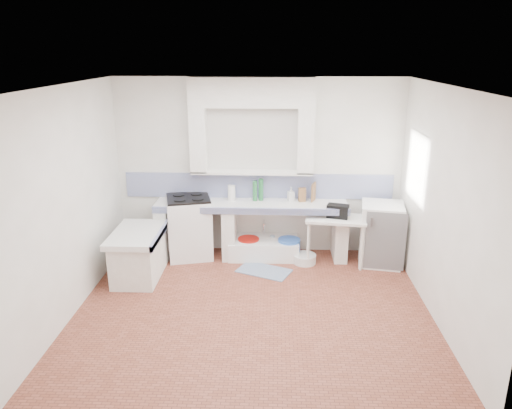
{
  "coord_description": "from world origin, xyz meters",
  "views": [
    {
      "loc": [
        0.26,
        -5.51,
        3.19
      ],
      "look_at": [
        0.0,
        1.0,
        1.1
      ],
      "focal_mm": 34.04,
      "sensor_mm": 36.0,
      "label": 1
    }
  ],
  "objects_px": {
    "stove": "(189,228)",
    "fridge": "(381,234)",
    "sink": "(264,248)",
    "side_table": "(335,241)"
  },
  "relations": [
    {
      "from": "stove",
      "to": "sink",
      "type": "relative_size",
      "value": 0.87
    },
    {
      "from": "stove",
      "to": "sink",
      "type": "distance_m",
      "value": 1.23
    },
    {
      "from": "sink",
      "to": "stove",
      "type": "bearing_deg",
      "value": -179.94
    },
    {
      "from": "side_table",
      "to": "fridge",
      "type": "distance_m",
      "value": 0.72
    },
    {
      "from": "stove",
      "to": "fridge",
      "type": "bearing_deg",
      "value": -16.93
    },
    {
      "from": "stove",
      "to": "fridge",
      "type": "relative_size",
      "value": 1.0
    },
    {
      "from": "stove",
      "to": "side_table",
      "type": "height_order",
      "value": "stove"
    },
    {
      "from": "stove",
      "to": "fridge",
      "type": "distance_m",
      "value": 3.0
    },
    {
      "from": "fridge",
      "to": "side_table",
      "type": "bearing_deg",
      "value": -166.9
    },
    {
      "from": "stove",
      "to": "sink",
      "type": "bearing_deg",
      "value": -12.96
    }
  ]
}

